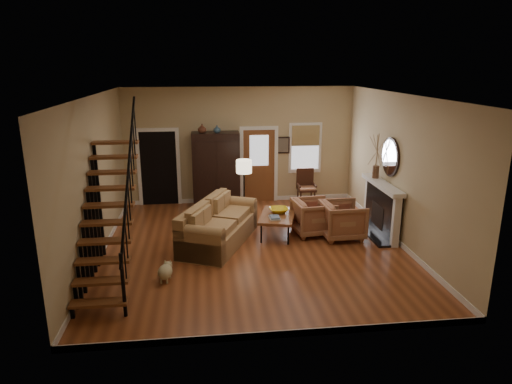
{
  "coord_description": "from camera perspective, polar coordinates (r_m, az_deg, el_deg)",
  "views": [
    {
      "loc": [
        -1.05,
        -9.32,
        3.93
      ],
      "look_at": [
        0.1,
        0.4,
        1.15
      ],
      "focal_mm": 32.0,
      "sensor_mm": 36.0,
      "label": 1
    }
  ],
  "objects": [
    {
      "name": "bowl",
      "position": [
        10.84,
        2.86,
        -2.29
      ],
      "size": [
        0.45,
        0.45,
        0.11
      ],
      "primitive_type": "imported",
      "color": "gold",
      "rests_on": "coffee_table"
    },
    {
      "name": "side_chair",
      "position": [
        13.06,
        6.32,
        0.58
      ],
      "size": [
        0.54,
        0.54,
        1.02
      ],
      "primitive_type": null,
      "color": "#391D12",
      "rests_on": "ground"
    },
    {
      "name": "coffee_table",
      "position": [
        10.8,
        2.71,
        -4.09
      ],
      "size": [
        1.09,
        1.47,
        0.5
      ],
      "primitive_type": null,
      "rotation": [
        0.0,
        0.0,
        -0.27
      ],
      "color": "brown",
      "rests_on": "ground"
    },
    {
      "name": "dog",
      "position": [
        8.78,
        -11.29,
        -9.89
      ],
      "size": [
        0.34,
        0.49,
        0.33
      ],
      "primitive_type": null,
      "rotation": [
        0.0,
        0.0,
        -0.18
      ],
      "color": "#C7BA88",
      "rests_on": "ground"
    },
    {
      "name": "floor_lamp",
      "position": [
        11.24,
        -1.49,
        -0.15
      ],
      "size": [
        0.4,
        0.4,
        1.67
      ],
      "primitive_type": null,
      "rotation": [
        0.0,
        0.0,
        0.05
      ],
      "color": "black",
      "rests_on": "ground"
    },
    {
      "name": "fireplace",
      "position": [
        11.14,
        15.6,
        -1.4
      ],
      "size": [
        0.33,
        1.95,
        2.3
      ],
      "color": "black",
      "rests_on": "ground"
    },
    {
      "name": "sofa",
      "position": [
        10.25,
        -4.65,
        -4.03
      ],
      "size": [
        1.94,
        2.65,
        0.91
      ],
      "primitive_type": null,
      "rotation": [
        0.0,
        0.0,
        -0.41
      ],
      "color": "#A17849",
      "rests_on": "ground"
    },
    {
      "name": "armchair_right",
      "position": [
        10.88,
        7.21,
        -3.11
      ],
      "size": [
        1.01,
        0.99,
        0.84
      ],
      "primitive_type": "imported",
      "rotation": [
        0.0,
        0.0,
        1.68
      ],
      "color": "brown",
      "rests_on": "ground"
    },
    {
      "name": "vase_b",
      "position": [
        12.5,
        -4.9,
        7.86
      ],
      "size": [
        0.2,
        0.2,
        0.21
      ],
      "primitive_type": "imported",
      "color": "#334C60",
      "rests_on": "armoire"
    },
    {
      "name": "armoire",
      "position": [
        12.8,
        -5.02,
        2.79
      ],
      "size": [
        1.3,
        0.6,
        2.1
      ],
      "primitive_type": null,
      "color": "black",
      "rests_on": "ground"
    },
    {
      "name": "staircase",
      "position": [
        8.53,
        -18.17,
        -0.81
      ],
      "size": [
        0.94,
        2.8,
        3.2
      ],
      "primitive_type": null,
      "color": "brown",
      "rests_on": "ground"
    },
    {
      "name": "vase_a",
      "position": [
        12.49,
        -6.75,
        7.89
      ],
      "size": [
        0.24,
        0.24,
        0.25
      ],
      "primitive_type": "imported",
      "color": "#4C2619",
      "rests_on": "armoire"
    },
    {
      "name": "armchair_left",
      "position": [
        10.73,
        10.75,
        -3.48
      ],
      "size": [
        0.97,
        0.95,
        0.86
      ],
      "primitive_type": "imported",
      "rotation": [
        0.0,
        0.0,
        1.6
      ],
      "color": "brown",
      "rests_on": "ground"
    },
    {
      "name": "room",
      "position": [
        11.36,
        -3.39,
        3.5
      ],
      "size": [
        7.0,
        7.33,
        3.3
      ],
      "color": "brown",
      "rests_on": "ground"
    },
    {
      "name": "books",
      "position": [
        10.4,
        2.34,
        -3.21
      ],
      "size": [
        0.24,
        0.33,
        0.06
      ],
      "primitive_type": null,
      "color": "beige",
      "rests_on": "coffee_table"
    }
  ]
}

